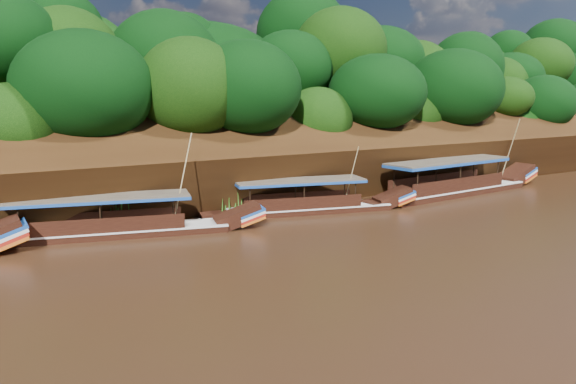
% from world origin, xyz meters
% --- Properties ---
extents(ground, '(160.00, 160.00, 0.00)m').
position_xyz_m(ground, '(0.00, 0.00, 0.00)').
color(ground, black).
rests_on(ground, ground).
extents(riverbank, '(120.00, 30.06, 19.40)m').
position_xyz_m(riverbank, '(-0.01, 22.73, 1.89)').
color(riverbank, black).
rests_on(riverbank, ground).
extents(boat_0, '(16.69, 3.61, 6.08)m').
position_xyz_m(boat_0, '(11.20, 7.22, 0.61)').
color(boat_0, black).
rests_on(boat_0, ground).
extents(boat_1, '(12.58, 4.79, 4.65)m').
position_xyz_m(boat_1, '(-1.88, 7.39, 0.49)').
color(boat_1, black).
rests_on(boat_1, ground).
extents(boat_2, '(13.99, 5.28, 5.84)m').
position_xyz_m(boat_2, '(-13.97, 7.78, 0.50)').
color(boat_2, black).
rests_on(boat_2, ground).
extents(reeds, '(49.60, 2.48, 2.10)m').
position_xyz_m(reeds, '(-4.30, 9.54, 0.90)').
color(reeds, '#30701C').
rests_on(reeds, ground).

